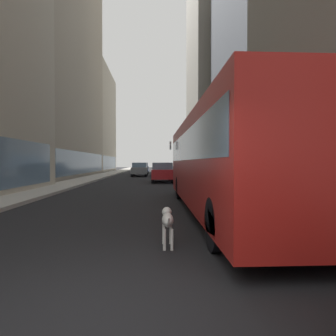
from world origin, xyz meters
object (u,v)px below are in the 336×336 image
object	(u,v)px
car_red_coupe	(162,172)
dalmatian_dog	(167,220)
car_black_suv	(160,169)
car_white_van	(167,167)
transit_bus	(223,158)
car_grey_wagon	(140,169)
car_blue_hatchback	(142,168)

from	to	relation	value
car_red_coupe	dalmatian_dog	size ratio (longest dim) A/B	4.77
car_red_coupe	car_black_suv	size ratio (longest dim) A/B	1.01
car_white_van	transit_bus	bearing A→B (deg)	-90.00
car_grey_wagon	transit_bus	bearing A→B (deg)	-80.95
dalmatian_dog	car_grey_wagon	bearing A→B (deg)	93.90
car_red_coupe	car_white_van	bearing A→B (deg)	86.47
car_white_van	car_grey_wagon	world-z (taller)	same
car_black_suv	dalmatian_dog	world-z (taller)	car_black_suv
car_red_coupe	car_black_suv	bearing A→B (deg)	90.00
car_grey_wagon	car_red_coupe	bearing A→B (deg)	-77.01
car_white_van	car_red_coupe	bearing A→B (deg)	-93.53
car_blue_hatchback	dalmatian_dog	xyz separation A→B (m)	(1.97, -37.09, -0.31)
car_blue_hatchback	car_grey_wagon	world-z (taller)	same
car_white_van	car_red_coupe	world-z (taller)	same
transit_bus	car_black_suv	xyz separation A→B (m)	(-1.60, 25.15, -0.95)
transit_bus	dalmatian_dog	size ratio (longest dim) A/B	11.98
transit_bus	car_blue_hatchback	xyz separation A→B (m)	(-4.00, 33.32, -0.96)
transit_bus	car_blue_hatchback	bearing A→B (deg)	96.85
car_red_coupe	car_grey_wagon	world-z (taller)	same
car_red_coupe	transit_bus	bearing A→B (deg)	-83.80
transit_bus	car_white_van	size ratio (longest dim) A/B	2.72
car_white_van	car_red_coupe	distance (m)	26.01
transit_bus	car_blue_hatchback	distance (m)	33.57
car_white_van	car_blue_hatchback	bearing A→B (deg)	-118.53
transit_bus	car_red_coupe	distance (m)	14.84
car_blue_hatchback	car_black_suv	xyz separation A→B (m)	(2.40, -8.17, 0.00)
car_grey_wagon	car_white_van	bearing A→B (deg)	75.58
car_white_van	dalmatian_dog	world-z (taller)	car_white_van
car_red_coupe	car_black_suv	world-z (taller)	same
transit_bus	car_white_van	distance (m)	40.69
car_red_coupe	dalmatian_dog	distance (m)	18.50
car_white_van	dalmatian_dog	xyz separation A→B (m)	(-2.03, -44.45, -0.31)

